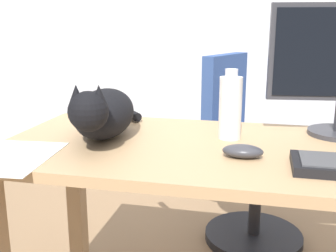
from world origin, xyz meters
TOP-DOWN VIEW (x-y plane):
  - desk at (0.00, 0.00)m, footprint 1.33×0.64m
  - office_chair at (0.06, 0.77)m, footprint 0.51×0.49m
  - cat at (-0.37, 0.01)m, footprint 0.24×0.61m
  - computer_mouse at (0.07, -0.09)m, footprint 0.11×0.06m
  - paper_sheet at (-0.54, -0.23)m, footprint 0.24×0.31m
  - water_bottle at (0.02, 0.09)m, footprint 0.07×0.07m

SIDE VIEW (x-z plane):
  - office_chair at x=0.06m, z-range -0.06..0.86m
  - desk at x=0.00m, z-range 0.24..0.95m
  - paper_sheet at x=-0.54m, z-range 0.71..0.71m
  - computer_mouse at x=0.07m, z-range 0.71..0.75m
  - cat at x=-0.37m, z-range 0.69..0.89m
  - water_bottle at x=0.02m, z-range 0.70..0.92m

